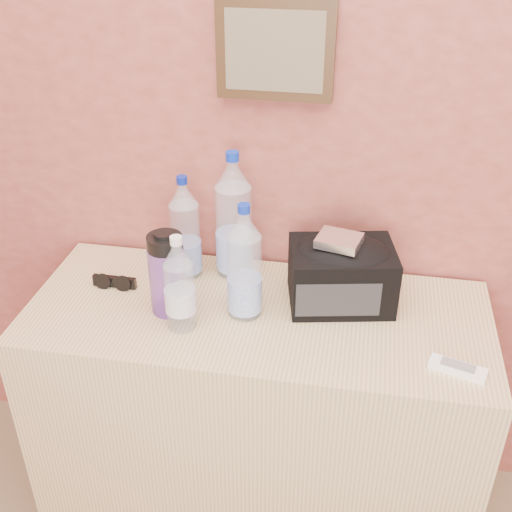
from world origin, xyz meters
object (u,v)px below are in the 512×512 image
Objects in this scene: pet_large_b at (185,232)px; nalgene_bottle at (167,273)px; pet_small at (180,288)px; foil_packet at (339,241)px; sunglasses at (115,282)px; pet_large_d at (244,267)px; pet_large_c at (234,222)px; ac_remote at (458,369)px; toiletry_bag at (342,272)px; dresser at (257,416)px.

pet_large_b is 1.30× the size of nalgene_bottle.
pet_small is 2.42× the size of foil_packet.
nalgene_bottle is 2.16× the size of foil_packet.
pet_small is at bearing -30.41° from sunglasses.
pet_large_c is at bearing 109.69° from pet_large_d.
sunglasses reaches higher than ac_remote.
pet_small is at bearing -167.85° from ac_remote.
nalgene_bottle is 0.45m from foil_packet.
toiletry_bag is at bearing 48.96° from foil_packet.
pet_large_c is 3.43× the size of foil_packet.
foil_packet is at bearing -20.05° from pet_large_c.
nalgene_bottle is (0.00, -0.18, -0.02)m from pet_large_b.
dresser is 0.66m from ac_remote.
toiletry_bag is (0.63, 0.05, 0.08)m from sunglasses.
toiletry_bag is (0.45, -0.06, -0.04)m from pet_large_b.
nalgene_bottle is (-0.23, -0.03, 0.50)m from dresser.
pet_small is (0.05, -0.25, -0.02)m from pet_large_b.
pet_large_d is 0.17m from pet_small.
dresser is 0.53m from toiletry_bag.
ac_remote is at bearing -9.08° from nalgene_bottle.
pet_large_c reaches higher than foil_packet.
pet_large_c is at bearing 167.78° from ac_remote.
pet_large_b reaches higher than ac_remote.
ac_remote is at bearing -14.53° from pet_large_d.
pet_large_c is at bearing 151.39° from toiletry_bag.
pet_large_c reaches higher than pet_large_b.
ac_remote is at bearing -28.91° from pet_large_c.
pet_large_c is (0.13, 0.03, 0.03)m from pet_large_b.
nalgene_bottle is at bearing -89.28° from pet_large_b.
toiletry_bag reaches higher than sunglasses.
ac_remote reaches higher than dresser.
foil_packet reaches higher than ac_remote.
pet_large_b is 0.25m from pet_small.
pet_large_b is 0.24m from sunglasses.
dresser is 0.53m from pet_large_d.
pet_large_c reaches higher than nalgene_bottle.
dresser is 0.55m from nalgene_bottle.
ac_remote is 1.21× the size of foil_packet.
pet_small is 1.12× the size of nalgene_bottle.
ac_remote is 0.48× the size of toiletry_bag.
pet_large_d is 2.57× the size of sunglasses.
foil_packet is at bearing 20.50° from pet_large_d.
ac_remote is at bearing -16.45° from dresser.
toiletry_bag is (0.44, 0.12, -0.02)m from nalgene_bottle.
pet_small is at bearing -77.55° from pet_large_b.
pet_small is at bearing -150.31° from pet_large_d.
sunglasses is 0.64m from toiletry_bag.
dresser is at bearing -61.61° from pet_large_c.
pet_large_c is at bearing 159.95° from foil_packet.
ac_remote is at bearing -11.80° from sunglasses.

